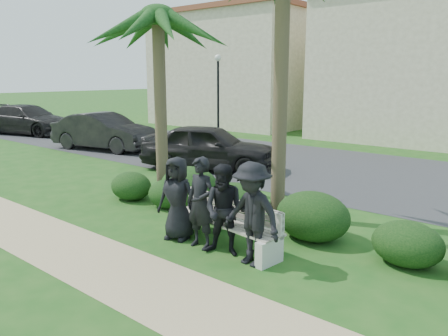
{
  "coord_description": "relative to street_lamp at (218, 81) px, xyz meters",
  "views": [
    {
      "loc": [
        6.12,
        -5.9,
        3.19
      ],
      "look_at": [
        0.45,
        1.0,
        1.3
      ],
      "focal_mm": 35.0,
      "sensor_mm": 36.0,
      "label": 1
    }
  ],
  "objects": [
    {
      "name": "ground",
      "position": [
        9.0,
        -12.0,
        -2.94
      ],
      "size": [
        160.0,
        160.0,
        0.0
      ],
      "primitive_type": "plane",
      "color": "#1A4F16",
      "rests_on": "ground"
    },
    {
      "name": "footpath",
      "position": [
        9.0,
        -13.8,
        -2.94
      ],
      "size": [
        30.0,
        1.6,
        0.01
      ],
      "primitive_type": "cube",
      "color": "tan",
      "rests_on": "ground"
    },
    {
      "name": "asphalt_street",
      "position": [
        9.0,
        -4.0,
        -2.94
      ],
      "size": [
        160.0,
        8.0,
        0.01
      ],
      "primitive_type": "cube",
      "color": "#2D2D30",
      "rests_on": "ground"
    },
    {
      "name": "stucco_bldg_left",
      "position": [
        -3.0,
        6.0,
        0.72
      ],
      "size": [
        10.4,
        8.4,
        7.3
      ],
      "color": "#B8AD8A",
      "rests_on": "ground"
    },
    {
      "name": "stucco_bldg_right",
      "position": [
        8.0,
        6.0,
        0.72
      ],
      "size": [
        8.4,
        8.4,
        7.3
      ],
      "color": "#B8AD8A",
      "rests_on": "ground"
    },
    {
      "name": "street_lamp",
      "position": [
        0.0,
        0.0,
        0.0
      ],
      "size": [
        0.36,
        0.36,
        4.29
      ],
      "color": "black",
      "rests_on": "ground"
    },
    {
      "name": "park_bench",
      "position": [
        10.12,
        -11.81,
        -2.55
      ],
      "size": [
        2.55,
        0.86,
        0.87
      ],
      "rotation": [
        0.0,
        0.0,
        -0.12
      ],
      "color": "#A29688",
      "rests_on": "ground"
    },
    {
      "name": "man_a",
      "position": [
        9.17,
        -12.1,
        -2.11
      ],
      "size": [
        0.92,
        0.71,
        1.66
      ],
      "primitive_type": "imported",
      "rotation": [
        0.0,
        0.0,
        0.25
      ],
      "color": "black",
      "rests_on": "ground"
    },
    {
      "name": "man_b",
      "position": [
        9.83,
        -12.15,
        -2.07
      ],
      "size": [
        0.64,
        0.42,
        1.74
      ],
      "primitive_type": "imported",
      "rotation": [
        0.0,
        0.0,
        -0.01
      ],
      "color": "black",
      "rests_on": "ground"
    },
    {
      "name": "man_c",
      "position": [
        10.4,
        -12.13,
        -2.11
      ],
      "size": [
        0.98,
        0.87,
        1.67
      ],
      "primitive_type": "imported",
      "rotation": [
        0.0,
        0.0,
        0.35
      ],
      "color": "black",
      "rests_on": "ground"
    },
    {
      "name": "man_d",
      "position": [
        11.02,
        -12.17,
        -2.04
      ],
      "size": [
        1.22,
        0.77,
        1.8
      ],
      "primitive_type": "imported",
      "rotation": [
        0.0,
        0.0,
        -0.09
      ],
      "color": "black",
      "rests_on": "ground"
    },
    {
      "name": "hedge_a",
      "position": [
        6.18,
        -10.87,
        -2.57
      ],
      "size": [
        1.16,
        0.95,
        0.75
      ],
      "primitive_type": "ellipsoid",
      "color": "black",
      "rests_on": "ground"
    },
    {
      "name": "hedge_b",
      "position": [
        7.8,
        -10.36,
        -2.43
      ],
      "size": [
        1.59,
        1.31,
        1.03
      ],
      "primitive_type": "ellipsoid",
      "color": "black",
      "rests_on": "ground"
    },
    {
      "name": "hedge_c",
      "position": [
        7.48,
        -10.75,
        -2.58
      ],
      "size": [
        1.1,
        0.91,
        0.72
      ],
      "primitive_type": "ellipsoid",
      "color": "black",
      "rests_on": "ground"
    },
    {
      "name": "hedge_d",
      "position": [
        9.46,
        -10.64,
        -2.48
      ],
      "size": [
        1.43,
        1.18,
        0.93
      ],
      "primitive_type": "ellipsoid",
      "color": "black",
      "rests_on": "ground"
    },
    {
      "name": "hedge_e",
      "position": [
        11.24,
        -10.4,
        -2.45
      ],
      "size": [
        1.51,
        1.25,
        0.99
      ],
      "primitive_type": "ellipsoid",
      "color": "black",
      "rests_on": "ground"
    },
    {
      "name": "hedge_f",
      "position": [
        13.08,
        -10.47,
        -2.55
      ],
      "size": [
        1.21,
        1.0,
        0.79
      ],
      "primitive_type": "ellipsoid",
      "color": "black",
      "rests_on": "ground"
    },
    {
      "name": "palm_left",
      "position": [
        6.47,
        -10.02,
        1.68
      ],
      "size": [
        3.0,
        3.0,
        5.59
      ],
      "color": "brown",
      "rests_on": "ground"
    },
    {
      "name": "car_a",
      "position": [
        5.29,
        -6.78,
        -2.15
      ],
      "size": [
        4.99,
        3.57,
        1.58
      ],
      "primitive_type": "imported",
      "rotation": [
        0.0,
        0.0,
        1.98
      ],
      "color": "black",
      "rests_on": "ground"
    },
    {
      "name": "car_b",
      "position": [
        -1.01,
        -6.55,
        -2.14
      ],
      "size": [
        5.09,
        2.66,
        1.6
      ],
      "primitive_type": "imported",
      "rotation": [
        0.0,
        0.0,
        1.78
      ],
      "color": "black",
      "rests_on": "ground"
    },
    {
      "name": "car_c",
      "position": [
        -8.68,
        -6.09,
        -2.14
      ],
      "size": [
        5.97,
        3.73,
        1.61
      ],
      "primitive_type": "imported",
      "rotation": [
        0.0,
        0.0,
        1.86
      ],
      "color": "black",
      "rests_on": "ground"
    }
  ]
}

